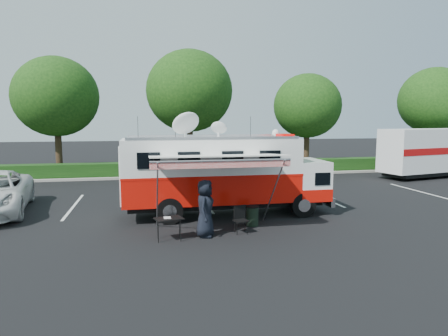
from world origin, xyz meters
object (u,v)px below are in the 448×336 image
(command_truck, at_px, (225,173))
(semi_trailer, at_px, (446,151))
(trash_bin, at_px, (252,216))
(folding_table, at_px, (169,219))

(command_truck, xyz_separation_m, semi_trailer, (17.47, 8.26, 0.00))
(trash_bin, height_order, semi_trailer, semi_trailer)
(semi_trailer, bearing_deg, trash_bin, -148.98)
(command_truck, height_order, folding_table, command_truck)
(trash_bin, bearing_deg, folding_table, -159.09)
(command_truck, relative_size, trash_bin, 11.41)
(trash_bin, bearing_deg, command_truck, 110.35)
(command_truck, distance_m, semi_trailer, 19.32)
(folding_table, distance_m, trash_bin, 3.39)
(command_truck, height_order, semi_trailer, command_truck)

